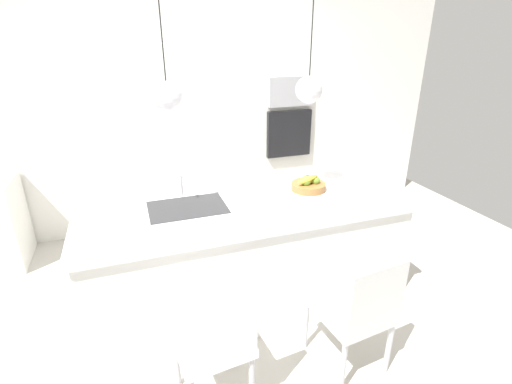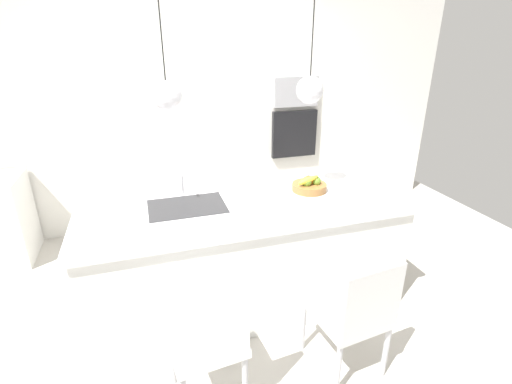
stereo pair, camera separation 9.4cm
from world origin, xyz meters
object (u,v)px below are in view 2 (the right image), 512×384
oven (294,134)px  chair_middle (353,310)px  chair_near (208,338)px  microwave (296,92)px  fruit_bowl (309,185)px

oven → chair_middle: bearing=-104.1°
oven → chair_near: bearing=-121.7°
oven → chair_middle: oven is taller
microwave → chair_near: bearing=-121.7°
oven → fruit_bowl: bearing=-108.4°
microwave → chair_near: (-1.55, -2.52, -0.96)m
fruit_bowl → microwave: 1.73m
chair_near → microwave: bearing=58.3°
microwave → oven: bearing=0.0°
chair_near → oven: bearing=58.3°
microwave → chair_near: microwave is taller
fruit_bowl → chair_near: bearing=-137.4°
chair_near → chair_middle: (0.92, -0.00, -0.03)m
fruit_bowl → microwave: (0.52, 1.57, 0.52)m
microwave → oven: 0.50m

